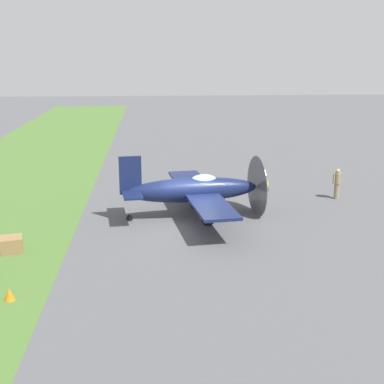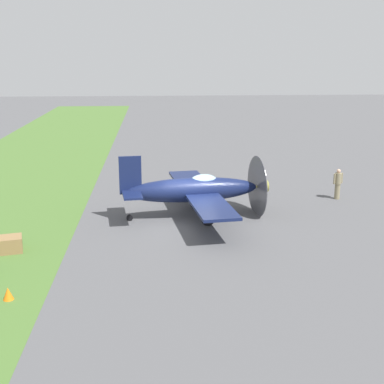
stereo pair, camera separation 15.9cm
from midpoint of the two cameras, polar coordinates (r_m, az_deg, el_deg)
name	(u,v)px [view 1 (the left image)]	position (r m, az deg, el deg)	size (l,w,h in m)	color
ground_plane	(191,226)	(25.27, -0.27, -3.67)	(160.00, 160.00, 0.00)	#515154
airplane_lead	(195,190)	(26.22, 0.15, 0.25)	(9.54, 7.58, 3.38)	#141E47
ground_crew_chief	(337,183)	(30.79, 15.29, 0.94)	(0.38, 0.60, 1.73)	#847A5B
supply_crate	(11,245)	(23.21, -19.15, -5.39)	(0.90, 0.90, 0.64)	olive
runway_marker_cone	(9,294)	(18.92, -19.38, -10.38)	(0.36, 0.36, 0.44)	orange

